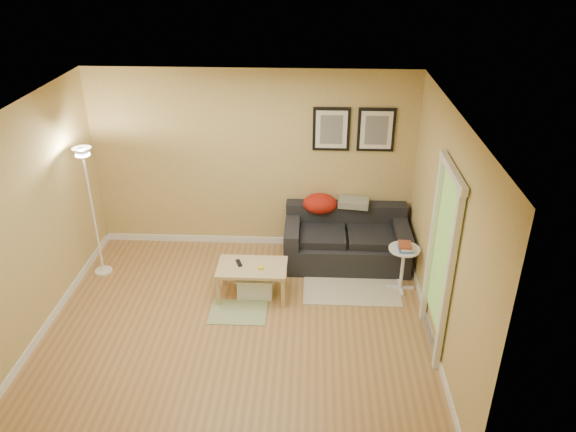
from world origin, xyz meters
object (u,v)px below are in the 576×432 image
object	(u,v)px
book_stack	(406,246)
floor_lamp	(94,216)
sofa	(346,238)
coffee_table	(252,281)
side_table	(402,269)
storage_bin	(256,285)

from	to	relation	value
book_stack	floor_lamp	size ratio (longest dim) A/B	0.13
sofa	book_stack	world-z (taller)	sofa
coffee_table	side_table	distance (m)	1.93
side_table	floor_lamp	xyz separation A→B (m)	(-4.02, 0.20, 0.55)
side_table	book_stack	world-z (taller)	book_stack
sofa	floor_lamp	xyz separation A→B (m)	(-3.33, -0.44, 0.48)
storage_bin	floor_lamp	distance (m)	2.30
side_table	book_stack	xyz separation A→B (m)	(0.01, -0.02, 0.34)
book_stack	side_table	bearing A→B (deg)	116.69
side_table	floor_lamp	distance (m)	4.06
coffee_table	storage_bin	world-z (taller)	coffee_table
coffee_table	floor_lamp	distance (m)	2.25
sofa	storage_bin	size ratio (longest dim) A/B	3.71
book_stack	floor_lamp	xyz separation A→B (m)	(-4.03, 0.22, 0.21)
sofa	side_table	distance (m)	0.94
book_stack	floor_lamp	world-z (taller)	floor_lamp
coffee_table	side_table	bearing A→B (deg)	1.46
side_table	book_stack	bearing A→B (deg)	-70.15
storage_bin	side_table	world-z (taller)	side_table
coffee_table	floor_lamp	xyz separation A→B (m)	(-2.11, 0.44, 0.64)
sofa	book_stack	size ratio (longest dim) A/B	7.19
side_table	sofa	bearing A→B (deg)	137.31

